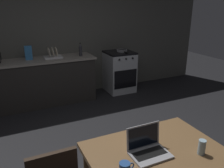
{
  "coord_description": "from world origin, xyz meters",
  "views": [
    {
      "loc": [
        -1.09,
        -2.21,
        1.93
      ],
      "look_at": [
        0.29,
        0.73,
        0.8
      ],
      "focal_mm": 37.15,
      "sensor_mm": 36.0,
      "label": 1
    }
  ],
  "objects_px": {
    "bottle": "(80,50)",
    "dish_rack": "(53,55)",
    "dining_table": "(157,160)",
    "coffee_mug": "(125,168)",
    "drinking_glass": "(202,147)",
    "cereal_box": "(28,53)",
    "stove_oven": "(119,72)",
    "frying_pan": "(122,51)",
    "laptop": "(148,149)"
  },
  "relations": [
    {
      "from": "dining_table",
      "to": "frying_pan",
      "type": "xyz_separation_m",
      "value": [
        1.31,
        3.18,
        0.27
      ]
    },
    {
      "from": "stove_oven",
      "to": "drinking_glass",
      "type": "height_order",
      "value": "stove_oven"
    },
    {
      "from": "laptop",
      "to": "frying_pan",
      "type": "relative_size",
      "value": 0.78
    },
    {
      "from": "bottle",
      "to": "dish_rack",
      "type": "bearing_deg",
      "value": 174.8
    },
    {
      "from": "frying_pan",
      "to": "dish_rack",
      "type": "relative_size",
      "value": 1.21
    },
    {
      "from": "bottle",
      "to": "frying_pan",
      "type": "height_order",
      "value": "bottle"
    },
    {
      "from": "dish_rack",
      "to": "bottle",
      "type": "bearing_deg",
      "value": -5.2
    },
    {
      "from": "stove_oven",
      "to": "cereal_box",
      "type": "relative_size",
      "value": 3.44
    },
    {
      "from": "frying_pan",
      "to": "laptop",
      "type": "bearing_deg",
      "value": -113.89
    },
    {
      "from": "bottle",
      "to": "drinking_glass",
      "type": "xyz_separation_m",
      "value": [
        -0.03,
        -3.32,
        -0.23
      ]
    },
    {
      "from": "coffee_mug",
      "to": "cereal_box",
      "type": "bearing_deg",
      "value": 94.76
    },
    {
      "from": "coffee_mug",
      "to": "drinking_glass",
      "type": "relative_size",
      "value": 0.93
    },
    {
      "from": "bottle",
      "to": "laptop",
      "type": "bearing_deg",
      "value": -97.87
    },
    {
      "from": "coffee_mug",
      "to": "frying_pan",
      "type": "bearing_deg",
      "value": 62.84
    },
    {
      "from": "dining_table",
      "to": "drinking_glass",
      "type": "height_order",
      "value": "drinking_glass"
    },
    {
      "from": "dining_table",
      "to": "dish_rack",
      "type": "height_order",
      "value": "dish_rack"
    },
    {
      "from": "dining_table",
      "to": "cereal_box",
      "type": "bearing_deg",
      "value": 101.41
    },
    {
      "from": "bottle",
      "to": "stove_oven",
      "type": "bearing_deg",
      "value": 2.97
    },
    {
      "from": "drinking_glass",
      "to": "dish_rack",
      "type": "xyz_separation_m",
      "value": [
        -0.52,
        3.37,
        0.16
      ]
    },
    {
      "from": "drinking_glass",
      "to": "cereal_box",
      "type": "height_order",
      "value": "cereal_box"
    },
    {
      "from": "bottle",
      "to": "coffee_mug",
      "type": "bearing_deg",
      "value": -102.45
    },
    {
      "from": "coffee_mug",
      "to": "cereal_box",
      "type": "height_order",
      "value": "cereal_box"
    },
    {
      "from": "frying_pan",
      "to": "drinking_glass",
      "type": "distance_m",
      "value": 3.49
    },
    {
      "from": "dining_table",
      "to": "drinking_glass",
      "type": "distance_m",
      "value": 0.38
    },
    {
      "from": "cereal_box",
      "to": "frying_pan",
      "type": "bearing_deg",
      "value": -1.44
    },
    {
      "from": "frying_pan",
      "to": "cereal_box",
      "type": "relative_size",
      "value": 1.54
    },
    {
      "from": "cereal_box",
      "to": "dining_table",
      "type": "bearing_deg",
      "value": -78.59
    },
    {
      "from": "coffee_mug",
      "to": "dish_rack",
      "type": "height_order",
      "value": "dish_rack"
    },
    {
      "from": "stove_oven",
      "to": "bottle",
      "type": "bearing_deg",
      "value": -177.03
    },
    {
      "from": "drinking_glass",
      "to": "frying_pan",
      "type": "bearing_deg",
      "value": 73.4
    },
    {
      "from": "dish_rack",
      "to": "dining_table",
      "type": "bearing_deg",
      "value": -86.36
    },
    {
      "from": "coffee_mug",
      "to": "laptop",
      "type": "bearing_deg",
      "value": 24.32
    },
    {
      "from": "stove_oven",
      "to": "cereal_box",
      "type": "height_order",
      "value": "cereal_box"
    },
    {
      "from": "laptop",
      "to": "coffee_mug",
      "type": "relative_size",
      "value": 2.62
    },
    {
      "from": "dining_table",
      "to": "laptop",
      "type": "relative_size",
      "value": 3.6
    },
    {
      "from": "laptop",
      "to": "bottle",
      "type": "relative_size",
      "value": 1.2
    },
    {
      "from": "stove_oven",
      "to": "coffee_mug",
      "type": "relative_size",
      "value": 7.53
    },
    {
      "from": "drinking_glass",
      "to": "cereal_box",
      "type": "bearing_deg",
      "value": 105.84
    },
    {
      "from": "laptop",
      "to": "drinking_glass",
      "type": "height_order",
      "value": "laptop"
    },
    {
      "from": "frying_pan",
      "to": "dining_table",
      "type": "bearing_deg",
      "value": -112.41
    },
    {
      "from": "coffee_mug",
      "to": "cereal_box",
      "type": "distance_m",
      "value": 3.35
    },
    {
      "from": "bottle",
      "to": "coffee_mug",
      "type": "height_order",
      "value": "bottle"
    },
    {
      "from": "laptop",
      "to": "cereal_box",
      "type": "relative_size",
      "value": 1.2
    },
    {
      "from": "cereal_box",
      "to": "stove_oven",
      "type": "bearing_deg",
      "value": -0.67
    },
    {
      "from": "dining_table",
      "to": "dish_rack",
      "type": "bearing_deg",
      "value": 93.64
    },
    {
      "from": "laptop",
      "to": "drinking_glass",
      "type": "bearing_deg",
      "value": -20.98
    },
    {
      "from": "coffee_mug",
      "to": "dining_table",
      "type": "bearing_deg",
      "value": 15.65
    },
    {
      "from": "drinking_glass",
      "to": "dish_rack",
      "type": "relative_size",
      "value": 0.38
    },
    {
      "from": "dining_table",
      "to": "bottle",
      "type": "relative_size",
      "value": 4.32
    },
    {
      "from": "bottle",
      "to": "dish_rack",
      "type": "relative_size",
      "value": 0.78
    }
  ]
}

